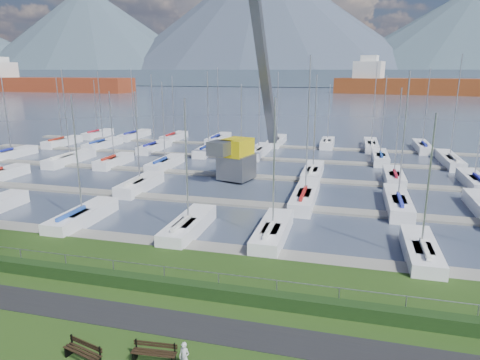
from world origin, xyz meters
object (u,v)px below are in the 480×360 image
(bench_right, at_px, (154,353))
(person, at_px, (184,354))
(bench_left, at_px, (83,352))
(crane, at_px, (243,127))

(bench_right, xyz_separation_m, person, (1.26, 0.01, 0.19))
(bench_left, height_order, person, person)
(bench_right, height_order, crane, crane)
(bench_left, bearing_deg, crane, 107.75)
(bench_right, relative_size, crane, 0.08)
(bench_left, distance_m, person, 4.06)
(crane, bearing_deg, bench_right, -67.37)
(person, relative_size, crane, 0.05)
(bench_left, relative_size, person, 1.52)
(bench_right, distance_m, person, 1.27)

